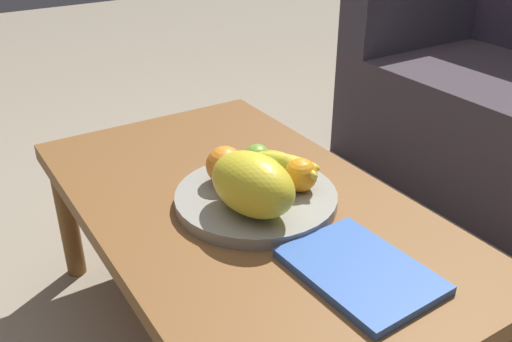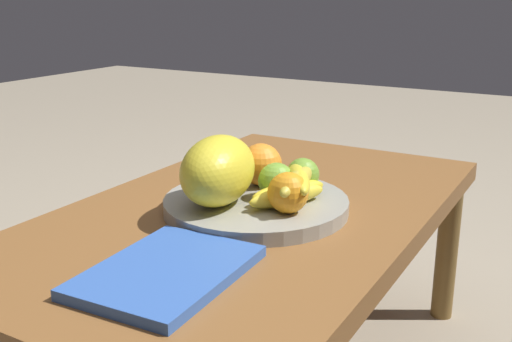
{
  "view_description": "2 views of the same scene",
  "coord_description": "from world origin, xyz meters",
  "px_view_note": "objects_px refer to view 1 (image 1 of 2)",
  "views": [
    {
      "loc": [
        0.85,
        -0.51,
        0.98
      ],
      "look_at": [
        0.02,
        0.02,
        0.46
      ],
      "focal_mm": 39.71,
      "sensor_mm": 36.0,
      "label": 1
    },
    {
      "loc": [
        0.9,
        0.53,
        0.76
      ],
      "look_at": [
        0.02,
        0.02,
        0.46
      ],
      "focal_mm": 42.8,
      "sensor_mm": 36.0,
      "label": 2
    }
  ],
  "objects_px": {
    "melon_large_front": "(253,184)",
    "magazine": "(360,271)",
    "apple_front": "(257,158)",
    "banana_bunch": "(284,170)",
    "orange_front": "(225,165)",
    "coffee_table": "(244,220)",
    "apple_right": "(265,172)",
    "fruit_bowl": "(256,198)",
    "orange_left": "(301,175)"
  },
  "relations": [
    {
      "from": "melon_large_front",
      "to": "magazine",
      "type": "xyz_separation_m",
      "value": [
        0.23,
        0.07,
        -0.08
      ]
    },
    {
      "from": "apple_front",
      "to": "banana_bunch",
      "type": "xyz_separation_m",
      "value": [
        0.08,
        0.02,
        -0.0
      ]
    },
    {
      "from": "apple_front",
      "to": "orange_front",
      "type": "bearing_deg",
      "value": -84.13
    },
    {
      "from": "coffee_table",
      "to": "magazine",
      "type": "relative_size",
      "value": 4.11
    },
    {
      "from": "melon_large_front",
      "to": "apple_right",
      "type": "bearing_deg",
      "value": 133.63
    },
    {
      "from": "fruit_bowl",
      "to": "banana_bunch",
      "type": "relative_size",
      "value": 1.93
    },
    {
      "from": "apple_right",
      "to": "melon_large_front",
      "type": "bearing_deg",
      "value": -46.37
    },
    {
      "from": "apple_front",
      "to": "banana_bunch",
      "type": "relative_size",
      "value": 0.36
    },
    {
      "from": "orange_left",
      "to": "coffee_table",
      "type": "bearing_deg",
      "value": -117.81
    },
    {
      "from": "coffee_table",
      "to": "apple_right",
      "type": "distance_m",
      "value": 0.11
    },
    {
      "from": "magazine",
      "to": "apple_right",
      "type": "bearing_deg",
      "value": 176.02
    },
    {
      "from": "apple_right",
      "to": "apple_front",
      "type": "bearing_deg",
      "value": 162.08
    },
    {
      "from": "apple_front",
      "to": "melon_large_front",
      "type": "bearing_deg",
      "value": -35.16
    },
    {
      "from": "fruit_bowl",
      "to": "orange_front",
      "type": "height_order",
      "value": "orange_front"
    },
    {
      "from": "orange_left",
      "to": "apple_right",
      "type": "relative_size",
      "value": 1.06
    },
    {
      "from": "apple_right",
      "to": "banana_bunch",
      "type": "xyz_separation_m",
      "value": [
        0.01,
        0.04,
        -0.0
      ]
    },
    {
      "from": "coffee_table",
      "to": "orange_left",
      "type": "bearing_deg",
      "value": 62.19
    },
    {
      "from": "orange_front",
      "to": "orange_left",
      "type": "bearing_deg",
      "value": 46.22
    },
    {
      "from": "fruit_bowl",
      "to": "coffee_table",
      "type": "bearing_deg",
      "value": -131.02
    },
    {
      "from": "melon_large_front",
      "to": "apple_right",
      "type": "xyz_separation_m",
      "value": [
        -0.07,
        0.07,
        -0.03
      ]
    },
    {
      "from": "orange_left",
      "to": "apple_front",
      "type": "height_order",
      "value": "orange_left"
    },
    {
      "from": "coffee_table",
      "to": "fruit_bowl",
      "type": "relative_size",
      "value": 3.12
    },
    {
      "from": "orange_front",
      "to": "apple_front",
      "type": "bearing_deg",
      "value": 95.87
    },
    {
      "from": "fruit_bowl",
      "to": "apple_right",
      "type": "xyz_separation_m",
      "value": [
        -0.02,
        0.03,
        0.04
      ]
    },
    {
      "from": "apple_right",
      "to": "banana_bunch",
      "type": "relative_size",
      "value": 0.38
    },
    {
      "from": "apple_front",
      "to": "magazine",
      "type": "xyz_separation_m",
      "value": [
        0.37,
        -0.03,
        -0.05
      ]
    },
    {
      "from": "melon_large_front",
      "to": "coffee_table",
      "type": "bearing_deg",
      "value": 161.46
    },
    {
      "from": "melon_large_front",
      "to": "orange_front",
      "type": "height_order",
      "value": "melon_large_front"
    },
    {
      "from": "coffee_table",
      "to": "magazine",
      "type": "height_order",
      "value": "magazine"
    },
    {
      "from": "orange_left",
      "to": "apple_front",
      "type": "distance_m",
      "value": 0.12
    },
    {
      "from": "orange_left",
      "to": "magazine",
      "type": "distance_m",
      "value": 0.26
    },
    {
      "from": "fruit_bowl",
      "to": "magazine",
      "type": "xyz_separation_m",
      "value": [
        0.29,
        0.02,
        -0.0
      ]
    },
    {
      "from": "banana_bunch",
      "to": "apple_right",
      "type": "bearing_deg",
      "value": -106.54
    },
    {
      "from": "apple_front",
      "to": "coffee_table",
      "type": "bearing_deg",
      "value": -48.33
    },
    {
      "from": "apple_front",
      "to": "apple_right",
      "type": "height_order",
      "value": "apple_right"
    },
    {
      "from": "fruit_bowl",
      "to": "orange_left",
      "type": "xyz_separation_m",
      "value": [
        0.04,
        0.08,
        0.05
      ]
    },
    {
      "from": "banana_bunch",
      "to": "coffee_table",
      "type": "bearing_deg",
      "value": -97.87
    },
    {
      "from": "banana_bunch",
      "to": "magazine",
      "type": "bearing_deg",
      "value": -8.9
    },
    {
      "from": "coffee_table",
      "to": "melon_large_front",
      "type": "xyz_separation_m",
      "value": [
        0.07,
        -0.02,
        0.13
      ]
    },
    {
      "from": "fruit_bowl",
      "to": "magazine",
      "type": "relative_size",
      "value": 1.32
    },
    {
      "from": "coffee_table",
      "to": "melon_large_front",
      "type": "height_order",
      "value": "melon_large_front"
    },
    {
      "from": "orange_left",
      "to": "apple_front",
      "type": "bearing_deg",
      "value": -165.76
    },
    {
      "from": "fruit_bowl",
      "to": "melon_large_front",
      "type": "bearing_deg",
      "value": -37.33
    },
    {
      "from": "coffee_table",
      "to": "orange_front",
      "type": "relative_size",
      "value": 12.83
    },
    {
      "from": "apple_front",
      "to": "apple_right",
      "type": "xyz_separation_m",
      "value": [
        0.06,
        -0.02,
        0.0
      ]
    },
    {
      "from": "orange_left",
      "to": "apple_right",
      "type": "bearing_deg",
      "value": -136.07
    },
    {
      "from": "melon_large_front",
      "to": "apple_right",
      "type": "distance_m",
      "value": 0.11
    },
    {
      "from": "orange_front",
      "to": "orange_left",
      "type": "height_order",
      "value": "orange_front"
    },
    {
      "from": "apple_front",
      "to": "fruit_bowl",
      "type": "bearing_deg",
      "value": -33.56
    },
    {
      "from": "fruit_bowl",
      "to": "apple_front",
      "type": "xyz_separation_m",
      "value": [
        -0.08,
        0.05,
        0.04
      ]
    }
  ]
}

